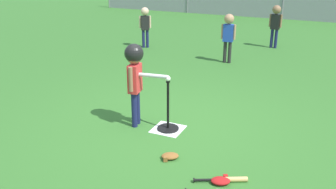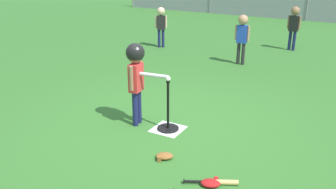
% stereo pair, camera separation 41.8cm
% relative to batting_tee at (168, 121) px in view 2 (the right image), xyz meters
% --- Properties ---
extents(ground_plane, '(60.00, 60.00, 0.00)m').
position_rel_batting_tee_xyz_m(ground_plane, '(-0.01, 0.07, -0.13)').
color(ground_plane, '#336B28').
extents(home_plate, '(0.44, 0.44, 0.01)m').
position_rel_batting_tee_xyz_m(home_plate, '(0.00, 0.00, -0.12)').
color(home_plate, white).
rests_on(home_plate, ground_plane).
extents(batting_tee, '(0.32, 0.32, 0.75)m').
position_rel_batting_tee_xyz_m(batting_tee, '(0.00, 0.00, 0.00)').
color(batting_tee, black).
rests_on(batting_tee, ground_plane).
extents(baseball_on_tee, '(0.07, 0.07, 0.07)m').
position_rel_batting_tee_xyz_m(baseball_on_tee, '(0.00, 0.00, 0.66)').
color(baseball_on_tee, white).
rests_on(baseball_on_tee, batting_tee).
extents(batter_child, '(0.65, 0.36, 1.25)m').
position_rel_batting_tee_xyz_m(batter_child, '(-0.49, -0.06, 0.77)').
color(batter_child, '#191E4C').
rests_on(batter_child, ground_plane).
extents(fielder_deep_center, '(0.34, 0.23, 1.15)m').
position_rel_batting_tee_xyz_m(fielder_deep_center, '(-0.22, 3.85, 0.61)').
color(fielder_deep_center, '#262626').
rests_on(fielder_deep_center, ground_plane).
extents(fielder_deep_right, '(0.28, 0.22, 1.09)m').
position_rel_batting_tee_xyz_m(fielder_deep_right, '(-2.69, 4.40, 0.58)').
color(fielder_deep_right, '#191E4C').
rests_on(fielder_deep_right, ground_plane).
extents(fielder_near_left, '(0.34, 0.23, 1.15)m').
position_rel_batting_tee_xyz_m(fielder_near_left, '(0.52, 5.82, 0.62)').
color(fielder_near_left, '#191E4C').
rests_on(fielder_near_left, ground_plane).
extents(spare_bat_wood, '(0.58, 0.32, 0.06)m').
position_rel_batting_tee_xyz_m(spare_bat_wood, '(1.19, -0.95, -0.10)').
color(spare_bat_wood, '#DBB266').
rests_on(spare_bat_wood, ground_plane).
extents(glove_by_plate, '(0.27, 0.24, 0.07)m').
position_rel_batting_tee_xyz_m(glove_by_plate, '(1.12, -1.02, -0.09)').
color(glove_by_plate, '#B21919').
rests_on(glove_by_plate, ground_plane).
extents(glove_near_bats, '(0.27, 0.25, 0.07)m').
position_rel_batting_tee_xyz_m(glove_near_bats, '(0.37, -0.76, -0.09)').
color(glove_near_bats, brown).
rests_on(glove_near_bats, ground_plane).
extents(outfield_fence, '(16.06, 0.06, 1.15)m').
position_rel_batting_tee_xyz_m(outfield_fence, '(-0.01, 10.82, 0.49)').
color(outfield_fence, slate).
rests_on(outfield_fence, ground_plane).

